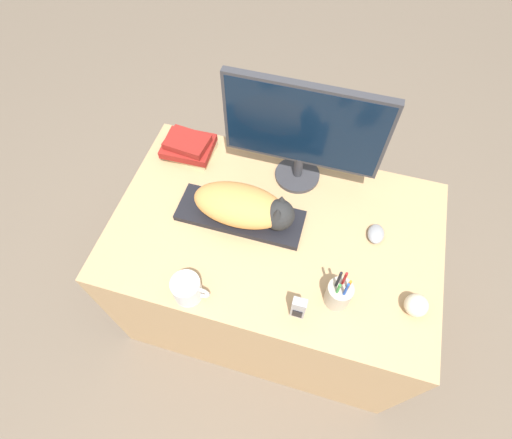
{
  "coord_description": "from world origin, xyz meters",
  "views": [
    {
      "loc": [
        0.14,
        -0.36,
        2.01
      ],
      "look_at": [
        -0.07,
        0.38,
        0.79
      ],
      "focal_mm": 28.0,
      "sensor_mm": 36.0,
      "label": 1
    }
  ],
  "objects": [
    {
      "name": "cat",
      "position": [
        -0.11,
        0.41,
        0.81
      ],
      "size": [
        0.38,
        0.18,
        0.13
      ],
      "color": "#D18C47",
      "rests_on": "keyboard"
    },
    {
      "name": "monitor",
      "position": [
        0.02,
        0.66,
        0.99
      ],
      "size": [
        0.58,
        0.18,
        0.46
      ],
      "color": "#333338",
      "rests_on": "desk"
    },
    {
      "name": "ground_plane",
      "position": [
        0.0,
        0.0,
        0.0
      ],
      "size": [
        12.0,
        12.0,
        0.0
      ],
      "primitive_type": "plane",
      "color": "#6B5B4C"
    },
    {
      "name": "book_stack",
      "position": [
        -0.44,
        0.65,
        0.77
      ],
      "size": [
        0.21,
        0.17,
        0.09
      ],
      "color": "#C6B284",
      "rests_on": "desk"
    },
    {
      "name": "baseball",
      "position": [
        0.52,
        0.22,
        0.77
      ],
      "size": [
        0.08,
        0.08,
        0.08
      ],
      "color": "beige",
      "rests_on": "desk"
    },
    {
      "name": "phone",
      "position": [
        0.15,
        0.1,
        0.78
      ],
      "size": [
        0.05,
        0.03,
        0.11
      ],
      "color": "#99999E",
      "rests_on": "desk"
    },
    {
      "name": "computer_mouse",
      "position": [
        0.36,
        0.47,
        0.75
      ],
      "size": [
        0.06,
        0.08,
        0.03
      ],
      "color": "gray",
      "rests_on": "desk"
    },
    {
      "name": "pen_cup",
      "position": [
        0.27,
        0.18,
        0.78
      ],
      "size": [
        0.08,
        0.08,
        0.19
      ],
      "color": "#B2A893",
      "rests_on": "desk"
    },
    {
      "name": "keyboard",
      "position": [
        -0.14,
        0.41,
        0.74
      ],
      "size": [
        0.48,
        0.16,
        0.02
      ],
      "color": "black",
      "rests_on": "desk"
    },
    {
      "name": "coffee_mug",
      "position": [
        -0.21,
        0.06,
        0.77
      ],
      "size": [
        0.13,
        0.1,
        0.09
      ],
      "color": "silver",
      "rests_on": "desk"
    },
    {
      "name": "desk",
      "position": [
        0.0,
        0.39,
        0.36
      ],
      "size": [
        1.23,
        0.79,
        0.73
      ],
      "color": "tan",
      "rests_on": "ground_plane"
    }
  ]
}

